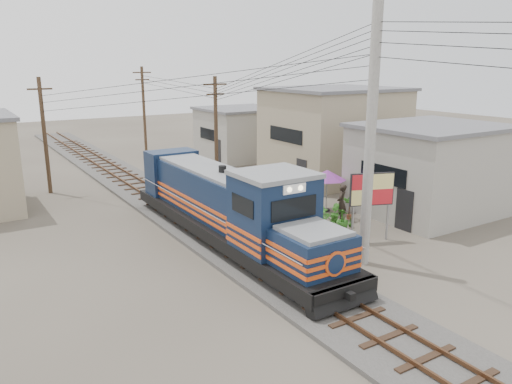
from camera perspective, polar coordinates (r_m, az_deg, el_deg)
ground at (r=18.92m, az=3.30°, el=-9.78°), size 120.00×120.00×0.00m
ballast at (r=27.15m, az=-8.97°, el=-2.13°), size 3.60×70.00×0.16m
track at (r=27.10m, az=-8.98°, el=-1.76°), size 1.15×70.00×0.12m
locomotive at (r=21.70m, az=-3.08°, el=-1.87°), size 2.80×15.20×3.77m
utility_pole_main at (r=19.33m, az=12.94°, el=5.89°), size 0.40×0.40×10.00m
wooden_pole_mid at (r=31.83m, az=-4.60°, el=7.08°), size 1.60×0.24×7.00m
wooden_pole_far at (r=44.73m, az=-12.69°, el=9.25°), size 1.60×0.24×7.50m
wooden_pole_left at (r=32.68m, az=-23.03°, el=6.17°), size 1.60×0.24×7.00m
power_lines at (r=24.59m, az=-8.55°, el=13.87°), size 9.65×19.00×3.30m
shophouse_front at (r=27.98m, az=19.29°, el=2.54°), size 7.35×6.30×4.70m
shophouse_mid at (r=34.74m, az=8.85°, el=6.64°), size 8.40×7.35×6.20m
shophouse_back at (r=42.10m, az=-1.73°, el=6.79°), size 6.30×6.30×4.20m
billboard at (r=22.55m, az=13.10°, el=0.07°), size 1.93×0.84×3.13m
market_umbrella at (r=26.83m, az=8.14°, el=1.93°), size 2.18×2.18×2.27m
vendor at (r=25.53m, az=9.74°, el=-1.21°), size 0.82×0.78×1.89m
plant_nursery at (r=24.18m, az=7.48°, el=-3.12°), size 3.19×2.24×1.10m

